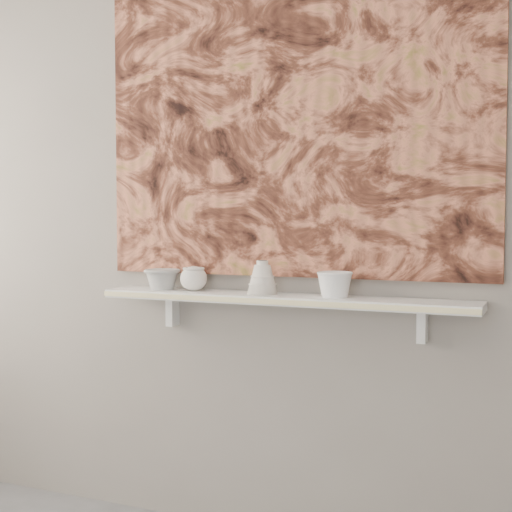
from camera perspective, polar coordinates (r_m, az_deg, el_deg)
The scene contains 11 objects.
wall_back at distance 2.65m, azimuth 2.86°, elevation 6.14°, with size 3.60×3.60×0.00m, color gray.
shelf at distance 2.57m, azimuth 2.11°, elevation -3.47°, with size 1.40×0.18×0.03m, color silver.
shelf_stripe at distance 2.49m, azimuth 1.34°, elevation -3.69°, with size 1.40×0.01×0.02m, color beige.
bracket_left at distance 2.85m, azimuth -6.69°, elevation -4.36°, with size 0.03×0.06×0.12m, color silver.
bracket_right at distance 2.52m, azimuth 13.17°, elevation -5.42°, with size 0.03×0.06×0.12m, color silver.
painting at distance 2.65m, azimuth 2.77°, elevation 10.26°, with size 1.50×0.03×1.10m, color brown.
house_motif at distance 2.50m, azimuth 12.39°, elevation 3.55°, with size 0.09×0.00×0.08m, color black.
bowl_grey at distance 2.78m, azimuth -7.51°, elevation -1.83°, with size 0.14×0.14×0.08m, color #A1A19E, non-canonical shape.
cup_cream at distance 2.72m, azimuth -5.01°, elevation -1.82°, with size 0.10×0.10×0.09m, color silver, non-canonical shape.
bell_vessel at distance 2.59m, azimuth 0.52°, elevation -1.71°, with size 0.11×0.11×0.12m, color silver, non-canonical shape.
bowl_white at distance 2.50m, azimuth 6.32°, elevation -2.27°, with size 0.13×0.13×0.09m, color white, non-canonical shape.
Camera 1 is at (0.91, -0.88, 1.21)m, focal length 50.00 mm.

